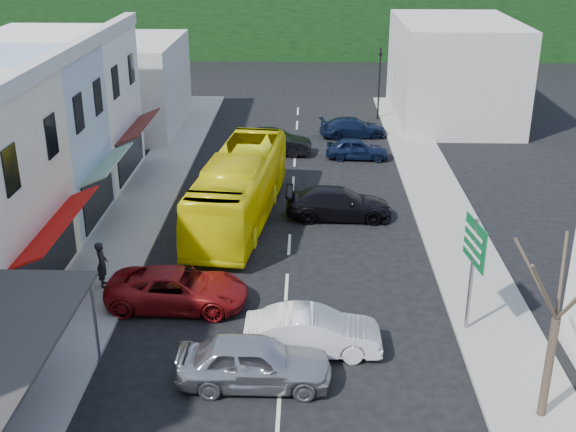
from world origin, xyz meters
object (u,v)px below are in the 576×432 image
at_px(direction_sign, 471,277).
at_px(car_white, 313,333).
at_px(bus, 239,190).
at_px(traffic_signal, 379,84).
at_px(car_red, 178,289).
at_px(car_silver, 254,365).
at_px(street_tree, 556,319).
at_px(pedestrian_left, 102,266).

bearing_deg(direction_sign, car_white, -172.83).
height_order(bus, traffic_signal, traffic_signal).
relative_size(car_red, direction_sign, 1.08).
distance_m(car_silver, traffic_signal, 33.03).
relative_size(street_tree, traffic_signal, 1.30).
height_order(bus, direction_sign, direction_sign).
bearing_deg(bus, street_tree, -48.80).
bearing_deg(traffic_signal, car_white, 60.95).
xyz_separation_m(pedestrian_left, direction_sign, (13.54, -2.75, 1.14)).
height_order(street_tree, traffic_signal, street_tree).
height_order(car_silver, pedestrian_left, pedestrian_left).
height_order(bus, car_white, bus).
bearing_deg(pedestrian_left, street_tree, -132.08).
bearing_deg(direction_sign, car_silver, -163.00).
relative_size(car_silver, street_tree, 0.66).
bearing_deg(car_red, car_silver, -144.24).
bearing_deg(car_white, car_silver, 135.84).
height_order(car_white, direction_sign, direction_sign).
bearing_deg(direction_sign, car_red, 164.16).
xyz_separation_m(bus, direction_sign, (8.85, -9.89, 0.59)).
height_order(car_red, street_tree, street_tree).
bearing_deg(traffic_signal, pedestrian_left, 43.67).
distance_m(car_white, pedestrian_left, 9.16).
bearing_deg(car_red, bus, -8.27).
xyz_separation_m(pedestrian_left, traffic_signal, (12.94, 26.25, 1.56)).
relative_size(bus, car_silver, 2.64).
bearing_deg(direction_sign, traffic_signal, 83.51).
bearing_deg(street_tree, car_white, 153.43).
relative_size(car_red, pedestrian_left, 2.71).
distance_m(car_white, car_red, 5.79).
height_order(car_silver, car_red, same).
distance_m(bus, car_red, 8.58).
bearing_deg(car_silver, pedestrian_left, 46.23).
bearing_deg(pedestrian_left, direction_sign, -116.66).
relative_size(direction_sign, traffic_signal, 0.84).
bearing_deg(car_red, traffic_signal, -17.44).
relative_size(bus, traffic_signal, 2.27).
xyz_separation_m(pedestrian_left, street_tree, (14.76, -7.49, 2.33)).
xyz_separation_m(car_silver, car_white, (1.81, 1.88, 0.00)).
distance_m(car_silver, street_tree, 8.95).
xyz_separation_m(car_white, street_tree, (6.62, -3.31, 2.63)).
bearing_deg(direction_sign, pedestrian_left, 160.85).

